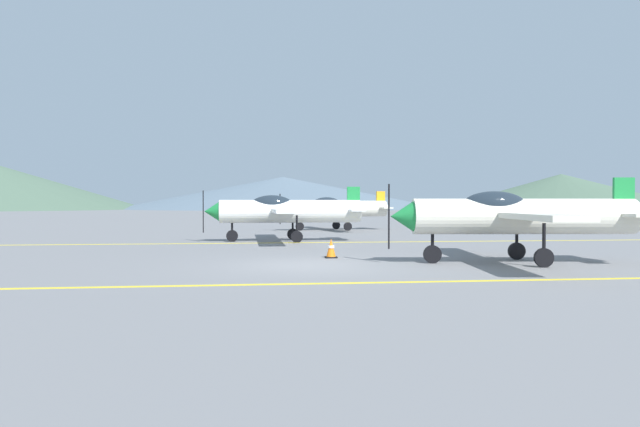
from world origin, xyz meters
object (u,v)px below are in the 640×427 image
(airplane_near, at_px, (514,215))
(airplane_mid, at_px, (284,210))
(car_sedan, at_px, (513,218))
(traffic_cone_front, at_px, (331,248))
(airplane_far, at_px, (335,208))

(airplane_near, distance_m, airplane_mid, 11.22)
(airplane_near, relative_size, car_sedan, 1.74)
(traffic_cone_front, bearing_deg, airplane_far, 81.50)
(traffic_cone_front, bearing_deg, airplane_mid, 98.05)
(airplane_near, distance_m, airplane_far, 19.20)
(airplane_far, height_order, traffic_cone_front, airplane_far)
(airplane_far, relative_size, traffic_cone_front, 13.55)
(airplane_mid, distance_m, airplane_far, 10.17)
(airplane_near, bearing_deg, car_sedan, 64.36)
(airplane_mid, xyz_separation_m, car_sedan, (13.22, 5.68, -0.51))
(airplane_near, relative_size, airplane_far, 1.00)
(airplane_far, height_order, car_sedan, airplane_far)
(car_sedan, height_order, traffic_cone_front, car_sedan)
(airplane_far, bearing_deg, airplane_near, -83.03)
(airplane_mid, distance_m, car_sedan, 14.40)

